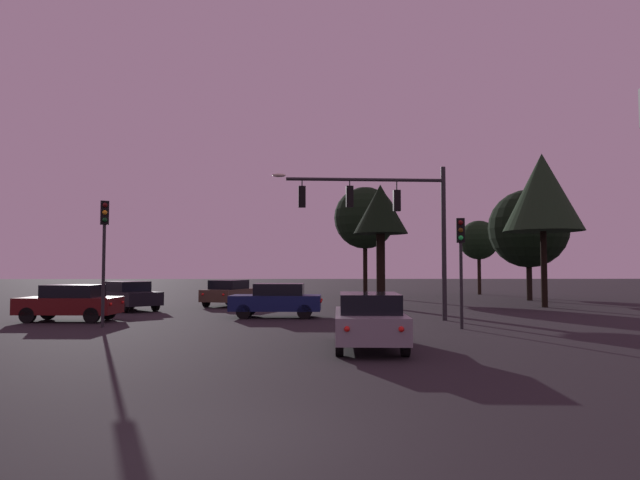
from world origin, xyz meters
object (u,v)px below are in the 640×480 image
(car_far_lane, at_px, (230,292))
(tree_right_cluster, at_px, (528,229))
(traffic_light_corner_right, at_px, (461,250))
(car_crossing_left, at_px, (70,302))
(traffic_signal_mast_arm, at_px, (387,211))
(traffic_light_corner_left, at_px, (104,238))
(car_parked_lot, at_px, (128,295))
(tree_lot_edge, at_px, (365,218))
(car_crossing_right, at_px, (277,300))
(tree_left_far, at_px, (542,193))
(tree_center_horizon, at_px, (479,240))
(car_nearside_lane, at_px, (369,319))
(tree_behind_sign, at_px, (380,211))

(car_far_lane, height_order, tree_right_cluster, tree_right_cluster)
(traffic_light_corner_right, xyz_separation_m, tree_right_cluster, (9.75, 17.60, 2.07))
(car_crossing_left, relative_size, tree_right_cluster, 0.53)
(traffic_signal_mast_arm, distance_m, tree_right_cluster, 18.73)
(traffic_light_corner_left, distance_m, tree_right_cluster, 28.49)
(car_parked_lot, distance_m, tree_lot_edge, 20.81)
(tree_right_cluster, height_order, tree_lot_edge, tree_lot_edge)
(car_crossing_right, height_order, tree_lot_edge, tree_lot_edge)
(car_parked_lot, bearing_deg, traffic_signal_mast_arm, -25.40)
(tree_left_far, distance_m, tree_right_cluster, 7.12)
(car_crossing_left, xyz_separation_m, tree_center_horizon, (24.53, 22.97, 3.79))
(traffic_light_corner_right, distance_m, car_crossing_right, 8.79)
(traffic_light_corner_left, distance_m, car_far_lane, 12.30)
(car_crossing_left, distance_m, tree_left_far, 25.22)
(traffic_signal_mast_arm, height_order, tree_center_horizon, traffic_signal_mast_arm)
(car_nearside_lane, height_order, car_crossing_left, same)
(car_crossing_left, xyz_separation_m, tree_lot_edge, (14.57, 20.32, 5.41))
(tree_left_far, xyz_separation_m, tree_center_horizon, (1.19, 15.35, -1.95))
(car_crossing_right, relative_size, tree_lot_edge, 0.48)
(tree_behind_sign, bearing_deg, traffic_signal_mast_arm, -95.86)
(car_nearside_lane, height_order, tree_center_horizon, tree_center_horizon)
(traffic_light_corner_right, xyz_separation_m, tree_left_far, (7.86, 10.92, 3.65))
(traffic_light_corner_right, relative_size, tree_center_horizon, 0.65)
(car_crossing_right, bearing_deg, tree_center_horizon, 53.10)
(traffic_signal_mast_arm, relative_size, car_far_lane, 1.70)
(car_nearside_lane, height_order, car_far_lane, same)
(traffic_light_corner_left, bearing_deg, car_crossing_left, 132.67)
(car_crossing_left, relative_size, tree_left_far, 0.47)
(tree_center_horizon, relative_size, tree_lot_edge, 0.72)
(car_far_lane, bearing_deg, traffic_signal_mast_arm, -49.73)
(traffic_light_corner_left, distance_m, car_crossing_left, 4.13)
(traffic_light_corner_left, bearing_deg, tree_center_horizon, 48.63)
(car_nearside_lane, distance_m, tree_lot_edge, 29.08)
(traffic_light_corner_left, bearing_deg, car_far_lane, 74.70)
(traffic_signal_mast_arm, xyz_separation_m, car_crossing_right, (-4.76, 1.72, -3.83))
(car_crossing_right, relative_size, tree_center_horizon, 0.67)
(traffic_signal_mast_arm, distance_m, traffic_light_corner_left, 11.37)
(tree_left_far, bearing_deg, tree_lot_edge, 124.66)
(tree_left_far, bearing_deg, tree_behind_sign, 177.93)
(traffic_light_corner_right, height_order, car_parked_lot, traffic_light_corner_right)
(car_crossing_right, bearing_deg, tree_left_far, 21.99)
(tree_right_cluster, bearing_deg, traffic_light_corner_left, -144.08)
(traffic_light_corner_left, xyz_separation_m, car_crossing_left, (-2.20, 2.39, -2.55))
(tree_right_cluster, bearing_deg, car_nearside_lane, -121.46)
(car_crossing_right, distance_m, tree_behind_sign, 9.65)
(traffic_signal_mast_arm, height_order, tree_right_cluster, tree_right_cluster)
(traffic_signal_mast_arm, xyz_separation_m, traffic_light_corner_left, (-11.06, -2.29, -1.28))
(tree_left_far, relative_size, tree_center_horizon, 1.40)
(traffic_light_corner_right, height_order, tree_behind_sign, tree_behind_sign)
(traffic_light_corner_left, height_order, car_crossing_left, traffic_light_corner_left)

